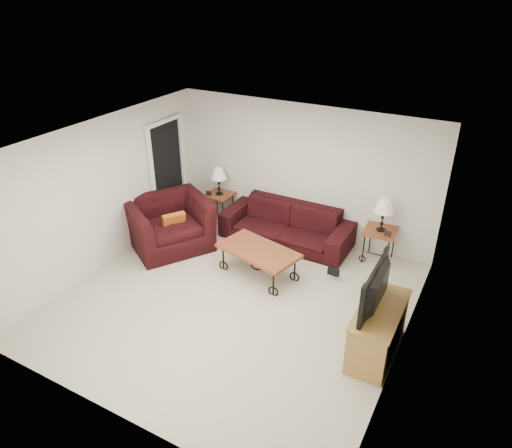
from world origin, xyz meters
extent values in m
plane|color=#BBB59F|center=(0.00, 0.00, 0.00)|extent=(5.00, 5.00, 0.00)
cube|color=silver|center=(0.00, 2.50, 1.25)|extent=(5.00, 0.02, 2.50)
cube|color=silver|center=(0.00, -2.50, 1.25)|extent=(5.00, 0.02, 2.50)
cube|color=silver|center=(-2.50, 0.00, 1.25)|extent=(0.02, 5.00, 2.50)
cube|color=silver|center=(2.50, 0.00, 1.25)|extent=(0.02, 5.00, 2.50)
plane|color=white|center=(0.00, 0.00, 2.50)|extent=(5.00, 5.00, 0.00)
cube|color=black|center=(-2.47, 1.65, 1.02)|extent=(0.08, 0.94, 2.04)
imported|color=black|center=(-0.08, 2.02, 0.35)|extent=(2.42, 0.95, 0.71)
cube|color=brown|center=(-1.65, 2.20, 0.28)|extent=(0.52, 0.52, 0.56)
cube|color=brown|center=(1.61, 2.20, 0.30)|extent=(0.57, 0.57, 0.59)
cube|color=black|center=(-1.80, 2.05, 0.60)|extent=(0.11, 0.04, 0.09)
cube|color=black|center=(1.76, 2.05, 0.64)|extent=(0.12, 0.03, 0.10)
cube|color=brown|center=(0.00, 0.78, 0.25)|extent=(1.44, 0.99, 0.49)
imported|color=black|center=(-1.88, 0.85, 0.45)|extent=(1.78, 1.83, 0.91)
cube|color=#B05F16|center=(-1.73, 0.80, 0.52)|extent=(0.31, 0.41, 0.41)
cube|color=#AA7A3F|center=(2.23, -0.08, 0.36)|extent=(0.49, 1.18, 0.71)
imported|color=black|center=(2.21, -0.08, 1.02)|extent=(0.14, 1.06, 0.61)
ellipsoid|color=black|center=(1.15, 1.34, 0.20)|extent=(0.31, 0.24, 0.39)
camera|label=1|loc=(3.13, -5.04, 4.48)|focal=33.19mm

